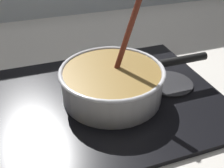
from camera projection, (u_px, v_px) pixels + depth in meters
ground at (134, 124)px, 0.67m from camera, size 2.40×1.60×0.04m
hob_plate at (112, 98)px, 0.72m from camera, size 0.56×0.48×0.01m
burner_ring at (112, 95)px, 0.71m from camera, size 0.17×0.17×0.01m
spare_burner at (169, 84)px, 0.76m from camera, size 0.13×0.13×0.01m
cooking_pan at (113, 82)px, 0.69m from camera, size 0.41×0.27×0.28m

